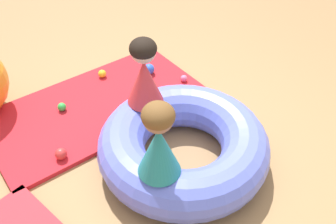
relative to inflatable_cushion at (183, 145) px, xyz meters
name	(u,v)px	position (x,y,z in m)	size (l,w,h in m)	color
ground_plane	(183,163)	(-0.01, -0.02, -0.18)	(8.00, 8.00, 0.00)	#9E7549
gym_mat_front	(97,106)	(-0.26, 0.95, -0.16)	(1.90, 1.01, 0.04)	red
inflatable_cushion	(183,145)	(0.00, 0.00, 0.00)	(1.28, 1.28, 0.35)	#6070E5
child_in_red	(144,73)	(-0.06, 0.42, 0.44)	(0.32, 0.32, 0.55)	red
child_in_teal	(159,141)	(-0.36, -0.22, 0.44)	(0.37, 0.37, 0.54)	teal
play_ball_blue	(149,69)	(0.39, 1.09, -0.08)	(0.11, 0.11, 0.11)	blue
play_ball_pink	(184,78)	(0.59, 0.79, -0.10)	(0.06, 0.06, 0.06)	pink
play_ball_red	(61,154)	(-0.77, 0.52, -0.09)	(0.09, 0.09, 0.09)	red
play_ball_yellow	(102,74)	(-0.02, 1.30, -0.10)	(0.08, 0.08, 0.08)	yellow
play_ball_green	(62,107)	(-0.54, 1.05, -0.10)	(0.07, 0.07, 0.07)	green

